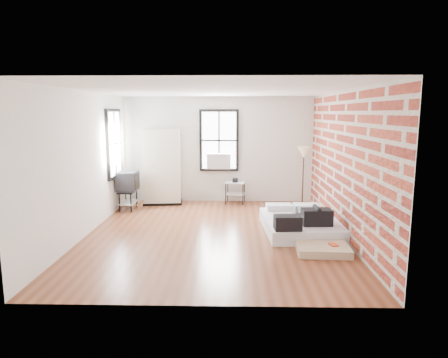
{
  "coord_description": "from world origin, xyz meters",
  "views": [
    {
      "loc": [
        0.38,
        -7.64,
        2.39
      ],
      "look_at": [
        0.19,
        0.3,
        1.06
      ],
      "focal_mm": 32.0,
      "sensor_mm": 36.0,
      "label": 1
    }
  ],
  "objects_px": {
    "tv_stand": "(128,183)",
    "wardrobe": "(162,167)",
    "mattress_bare": "(316,235)",
    "floor_lamp": "(304,156)",
    "mattress_main": "(300,223)",
    "side_table": "(235,186)"
  },
  "relations": [
    {
      "from": "wardrobe",
      "to": "floor_lamp",
      "type": "bearing_deg",
      "value": -10.6
    },
    {
      "from": "mattress_main",
      "to": "mattress_bare",
      "type": "distance_m",
      "value": 0.65
    },
    {
      "from": "side_table",
      "to": "floor_lamp",
      "type": "height_order",
      "value": "floor_lamp"
    },
    {
      "from": "mattress_bare",
      "to": "floor_lamp",
      "type": "xyz_separation_m",
      "value": [
        0.21,
        2.76,
        1.2
      ]
    },
    {
      "from": "floor_lamp",
      "to": "mattress_main",
      "type": "bearing_deg",
      "value": -100.68
    },
    {
      "from": "mattress_main",
      "to": "tv_stand",
      "type": "relative_size",
      "value": 2.13
    },
    {
      "from": "side_table",
      "to": "tv_stand",
      "type": "distance_m",
      "value": 2.76
    },
    {
      "from": "mattress_bare",
      "to": "wardrobe",
      "type": "bearing_deg",
      "value": 140.88
    },
    {
      "from": "mattress_bare",
      "to": "mattress_main",
      "type": "bearing_deg",
      "value": 109.62
    },
    {
      "from": "wardrobe",
      "to": "mattress_bare",
      "type": "bearing_deg",
      "value": -47.82
    },
    {
      "from": "mattress_main",
      "to": "mattress_bare",
      "type": "relative_size",
      "value": 1.17
    },
    {
      "from": "mattress_bare",
      "to": "side_table",
      "type": "distance_m",
      "value": 3.47
    },
    {
      "from": "wardrobe",
      "to": "tv_stand",
      "type": "distance_m",
      "value": 1.05
    },
    {
      "from": "tv_stand",
      "to": "wardrobe",
      "type": "bearing_deg",
      "value": 43.76
    },
    {
      "from": "wardrobe",
      "to": "side_table",
      "type": "xyz_separation_m",
      "value": [
        1.92,
        0.07,
        -0.52
      ]
    },
    {
      "from": "mattress_main",
      "to": "tv_stand",
      "type": "distance_m",
      "value": 4.35
    },
    {
      "from": "floor_lamp",
      "to": "wardrobe",
      "type": "bearing_deg",
      "value": 175.57
    },
    {
      "from": "side_table",
      "to": "mattress_main",
      "type": "bearing_deg",
      "value": -62.24
    },
    {
      "from": "mattress_bare",
      "to": "floor_lamp",
      "type": "relative_size",
      "value": 1.12
    },
    {
      "from": "mattress_main",
      "to": "wardrobe",
      "type": "xyz_separation_m",
      "value": [
        -3.23,
        2.42,
        0.81
      ]
    },
    {
      "from": "mattress_bare",
      "to": "side_table",
      "type": "bearing_deg",
      "value": 118.31
    },
    {
      "from": "mattress_main",
      "to": "tv_stand",
      "type": "bearing_deg",
      "value": 153.15
    }
  ]
}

